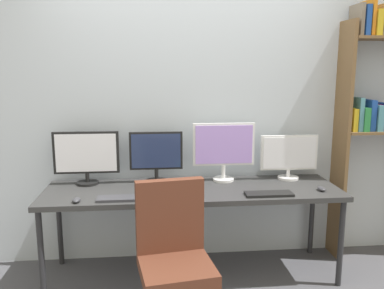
{
  "coord_description": "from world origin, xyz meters",
  "views": [
    {
      "loc": [
        -0.3,
        -2.47,
        1.68
      ],
      "look_at": [
        0.0,
        0.65,
        1.09
      ],
      "focal_mm": 37.44,
      "sensor_mm": 36.0,
      "label": 1
    }
  ],
  "objects_px": {
    "desk": "(193,194)",
    "mouse_left_side": "(322,189)",
    "bookshelf": "(379,108)",
    "keyboard_right": "(269,194)",
    "mouse_right_side": "(76,200)",
    "monitor_far_left": "(86,156)",
    "coffee_mug": "(186,188)",
    "monitor_center_right": "(224,148)",
    "keyboard_left": "(120,198)",
    "office_chair": "(175,275)",
    "monitor_center_left": "(156,155)",
    "monitor_far_right": "(289,155)"
  },
  "relations": [
    {
      "from": "office_chair",
      "to": "monitor_center_right",
      "type": "bearing_deg",
      "value": 63.65
    },
    {
      "from": "keyboard_right",
      "to": "coffee_mug",
      "type": "xyz_separation_m",
      "value": [
        -0.62,
        0.09,
        0.04
      ]
    },
    {
      "from": "monitor_far_right",
      "to": "keyboard_right",
      "type": "height_order",
      "value": "monitor_far_right"
    },
    {
      "from": "keyboard_left",
      "to": "coffee_mug",
      "type": "distance_m",
      "value": 0.51
    },
    {
      "from": "keyboard_left",
      "to": "keyboard_right",
      "type": "relative_size",
      "value": 0.91
    },
    {
      "from": "monitor_center_right",
      "to": "keyboard_left",
      "type": "xyz_separation_m",
      "value": [
        -0.85,
        -0.44,
        -0.28
      ]
    },
    {
      "from": "mouse_left_side",
      "to": "coffee_mug",
      "type": "height_order",
      "value": "coffee_mug"
    },
    {
      "from": "monitor_center_left",
      "to": "monitor_far_right",
      "type": "height_order",
      "value": "monitor_center_left"
    },
    {
      "from": "keyboard_left",
      "to": "mouse_left_side",
      "type": "distance_m",
      "value": 1.57
    },
    {
      "from": "keyboard_right",
      "to": "mouse_left_side",
      "type": "xyz_separation_m",
      "value": [
        0.45,
        0.07,
        0.01
      ]
    },
    {
      "from": "desk",
      "to": "monitor_center_right",
      "type": "xyz_separation_m",
      "value": [
        0.29,
        0.21,
        0.33
      ]
    },
    {
      "from": "monitor_far_left",
      "to": "monitor_center_left",
      "type": "bearing_deg",
      "value": -0.01
    },
    {
      "from": "office_chair",
      "to": "mouse_left_side",
      "type": "height_order",
      "value": "office_chair"
    },
    {
      "from": "bookshelf",
      "to": "monitor_center_right",
      "type": "relative_size",
      "value": 4.26
    },
    {
      "from": "monitor_far_left",
      "to": "mouse_left_side",
      "type": "bearing_deg",
      "value": -11.21
    },
    {
      "from": "bookshelf",
      "to": "mouse_right_side",
      "type": "distance_m",
      "value": 2.63
    },
    {
      "from": "office_chair",
      "to": "keyboard_right",
      "type": "height_order",
      "value": "office_chair"
    },
    {
      "from": "mouse_left_side",
      "to": "keyboard_right",
      "type": "bearing_deg",
      "value": -170.72
    },
    {
      "from": "desk",
      "to": "monitor_far_left",
      "type": "height_order",
      "value": "monitor_far_left"
    },
    {
      "from": "keyboard_right",
      "to": "mouse_right_side",
      "type": "xyz_separation_m",
      "value": [
        -1.42,
        -0.02,
        0.01
      ]
    },
    {
      "from": "keyboard_right",
      "to": "mouse_right_side",
      "type": "relative_size",
      "value": 3.76
    },
    {
      "from": "mouse_right_side",
      "to": "monitor_far_left",
      "type": "bearing_deg",
      "value": 89.24
    },
    {
      "from": "coffee_mug",
      "to": "mouse_left_side",
      "type": "bearing_deg",
      "value": -0.82
    },
    {
      "from": "keyboard_right",
      "to": "coffee_mug",
      "type": "bearing_deg",
      "value": 171.96
    },
    {
      "from": "mouse_right_side",
      "to": "bookshelf",
      "type": "bearing_deg",
      "value": 10.86
    },
    {
      "from": "bookshelf",
      "to": "monitor_far_right",
      "type": "distance_m",
      "value": 0.89
    },
    {
      "from": "monitor_center_right",
      "to": "monitor_far_right",
      "type": "bearing_deg",
      "value": -0.0
    },
    {
      "from": "monitor_far_left",
      "to": "mouse_right_side",
      "type": "height_order",
      "value": "monitor_far_left"
    },
    {
      "from": "desk",
      "to": "mouse_left_side",
      "type": "height_order",
      "value": "mouse_left_side"
    },
    {
      "from": "office_chair",
      "to": "desk",
      "type": "bearing_deg",
      "value": 75.86
    },
    {
      "from": "keyboard_right",
      "to": "coffee_mug",
      "type": "distance_m",
      "value": 0.63
    },
    {
      "from": "monitor_center_right",
      "to": "monitor_far_right",
      "type": "height_order",
      "value": "monitor_center_right"
    },
    {
      "from": "keyboard_left",
      "to": "mouse_right_side",
      "type": "height_order",
      "value": "mouse_right_side"
    },
    {
      "from": "bookshelf",
      "to": "mouse_left_side",
      "type": "relative_size",
      "value": 23.37
    },
    {
      "from": "monitor_center_left",
      "to": "coffee_mug",
      "type": "distance_m",
      "value": 0.46
    },
    {
      "from": "monitor_far_left",
      "to": "keyboard_right",
      "type": "height_order",
      "value": "monitor_far_left"
    },
    {
      "from": "keyboard_left",
      "to": "mouse_left_side",
      "type": "relative_size",
      "value": 3.41
    },
    {
      "from": "monitor_center_left",
      "to": "mouse_left_side",
      "type": "relative_size",
      "value": 4.61
    },
    {
      "from": "keyboard_right",
      "to": "monitor_center_right",
      "type": "bearing_deg",
      "value": 121.76
    },
    {
      "from": "desk",
      "to": "keyboard_right",
      "type": "bearing_deg",
      "value": -22.33
    },
    {
      "from": "monitor_center_left",
      "to": "mouse_right_side",
      "type": "distance_m",
      "value": 0.78
    },
    {
      "from": "mouse_left_side",
      "to": "keyboard_left",
      "type": "bearing_deg",
      "value": -177.34
    },
    {
      "from": "keyboard_right",
      "to": "mouse_left_side",
      "type": "bearing_deg",
      "value": 9.28
    },
    {
      "from": "desk",
      "to": "bookshelf",
      "type": "distance_m",
      "value": 1.8
    },
    {
      "from": "monitor_far_right",
      "to": "mouse_left_side",
      "type": "height_order",
      "value": "monitor_far_right"
    },
    {
      "from": "keyboard_right",
      "to": "coffee_mug",
      "type": "height_order",
      "value": "coffee_mug"
    },
    {
      "from": "mouse_right_side",
      "to": "coffee_mug",
      "type": "xyz_separation_m",
      "value": [
        0.8,
        0.11,
        0.03
      ]
    },
    {
      "from": "desk",
      "to": "mouse_right_side",
      "type": "bearing_deg",
      "value": -163.61
    },
    {
      "from": "mouse_right_side",
      "to": "keyboard_right",
      "type": "bearing_deg",
      "value": 0.98
    },
    {
      "from": "monitor_far_right",
      "to": "keyboard_left",
      "type": "relative_size",
      "value": 1.53
    }
  ]
}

